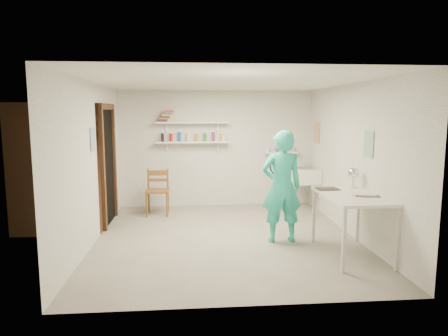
{
  "coord_description": "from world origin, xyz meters",
  "views": [
    {
      "loc": [
        -0.55,
        -6.03,
        1.94
      ],
      "look_at": [
        0.0,
        0.4,
        1.05
      ],
      "focal_mm": 32.0,
      "sensor_mm": 36.0,
      "label": 1
    }
  ],
  "objects": [
    {
      "name": "work_table",
      "position": [
        1.64,
        -0.91,
        0.42
      ],
      "size": [
        0.76,
        1.27,
        0.85
      ],
      "primitive_type": "cube",
      "color": "silver",
      "rests_on": "ground"
    },
    {
      "name": "poster_right_a",
      "position": [
        1.99,
        1.8,
        1.55
      ],
      "size": [
        0.01,
        0.34,
        0.42
      ],
      "primitive_type": "cube",
      "color": "#995933",
      "rests_on": "wall_right"
    },
    {
      "name": "corridor_box",
      "position": [
        -2.7,
        1.05,
        1.05
      ],
      "size": [
        1.4,
        1.5,
        2.1
      ],
      "primitive_type": "cube",
      "color": "brown",
      "rests_on": "ground"
    },
    {
      "name": "belfast_sink",
      "position": [
        1.75,
        1.7,
        0.7
      ],
      "size": [
        0.48,
        0.6,
        0.3
      ],
      "primitive_type": "cube",
      "color": "white",
      "rests_on": "wall_right"
    },
    {
      "name": "wall_back",
      "position": [
        0.0,
        2.26,
        1.2
      ],
      "size": [
        4.0,
        0.02,
        2.4
      ],
      "primitive_type": "cube",
      "color": "silver",
      "rests_on": "ground"
    },
    {
      "name": "book_stack",
      "position": [
        -1.03,
        2.13,
        1.88
      ],
      "size": [
        0.32,
        0.14,
        0.22
      ],
      "color": "red",
      "rests_on": "shelf_upper"
    },
    {
      "name": "man",
      "position": [
        0.81,
        -0.24,
        0.85
      ],
      "size": [
        0.63,
        0.43,
        1.69
      ],
      "primitive_type": "imported",
      "rotation": [
        0.0,
        0.0,
        3.18
      ],
      "color": "#28C8AC",
      "rests_on": "ground"
    },
    {
      "name": "shelf_upper",
      "position": [
        -0.5,
        2.13,
        1.75
      ],
      "size": [
        1.5,
        0.22,
        0.03
      ],
      "primitive_type": "cube",
      "color": "white",
      "rests_on": "wall_back"
    },
    {
      "name": "wooden_chair",
      "position": [
        -1.18,
        1.55,
        0.47
      ],
      "size": [
        0.44,
        0.42,
        0.93
      ],
      "primitive_type": "cube",
      "rotation": [
        0.0,
        0.0,
        -0.01
      ],
      "color": "brown",
      "rests_on": "ground"
    },
    {
      "name": "door_lintel",
      "position": [
        -1.97,
        1.05,
        2.05
      ],
      "size": [
        0.06,
        1.05,
        0.1
      ],
      "primitive_type": "cube",
      "color": "brown",
      "rests_on": "wall_left"
    },
    {
      "name": "floor",
      "position": [
        0.0,
        0.0,
        -0.01
      ],
      "size": [
        4.0,
        4.5,
        0.02
      ],
      "primitive_type": "cube",
      "color": "slate",
      "rests_on": "ground"
    },
    {
      "name": "papers",
      "position": [
        1.64,
        -0.91,
        0.86
      ],
      "size": [
        0.3,
        0.22,
        0.02
      ],
      "color": "silver",
      "rests_on": "work_table"
    },
    {
      "name": "poster_left",
      "position": [
        -1.99,
        0.05,
        1.55
      ],
      "size": [
        0.01,
        0.28,
        0.36
      ],
      "primitive_type": "cube",
      "color": "#334C7F",
      "rests_on": "wall_left"
    },
    {
      "name": "spray_cans",
      "position": [
        -0.5,
        2.13,
        1.45
      ],
      "size": [
        1.29,
        0.06,
        0.17
      ],
      "color": "black",
      "rests_on": "shelf_lower"
    },
    {
      "name": "wall_right",
      "position": [
        2.01,
        0.0,
        1.2
      ],
      "size": [
        0.02,
        4.5,
        2.4
      ],
      "primitive_type": "cube",
      "color": "silver",
      "rests_on": "ground"
    },
    {
      "name": "door_jamb_near",
      "position": [
        -1.97,
        0.55,
        1.0
      ],
      "size": [
        0.06,
        0.1,
        2.0
      ],
      "primitive_type": "cube",
      "color": "brown",
      "rests_on": "ground"
    },
    {
      "name": "wall_front",
      "position": [
        0.0,
        -2.26,
        1.2
      ],
      "size": [
        4.0,
        0.02,
        2.4
      ],
      "primitive_type": "cube",
      "color": "silver",
      "rests_on": "ground"
    },
    {
      "name": "ledge_shelf",
      "position": [
        1.35,
        2.17,
        1.12
      ],
      "size": [
        0.7,
        0.14,
        0.03
      ],
      "primitive_type": "cube",
      "color": "white",
      "rests_on": "wall_back"
    },
    {
      "name": "ceiling",
      "position": [
        0.0,
        0.0,
        2.41
      ],
      "size": [
        4.0,
        4.5,
        0.02
      ],
      "primitive_type": "cube",
      "color": "silver",
      "rests_on": "wall_back"
    },
    {
      "name": "doorway_recess",
      "position": [
        -1.99,
        1.05,
        1.0
      ],
      "size": [
        0.02,
        0.9,
        2.0
      ],
      "primitive_type": "cube",
      "color": "black",
      "rests_on": "wall_left"
    },
    {
      "name": "shelf_lower",
      "position": [
        -0.5,
        2.13,
        1.35
      ],
      "size": [
        1.5,
        0.22,
        0.03
      ],
      "primitive_type": "cube",
      "color": "white",
      "rests_on": "wall_back"
    },
    {
      "name": "door_jamb_far",
      "position": [
        -1.97,
        1.55,
        1.0
      ],
      "size": [
        0.06,
        0.1,
        2.0
      ],
      "primitive_type": "cube",
      "color": "brown",
      "rests_on": "ground"
    },
    {
      "name": "wall_clock",
      "position": [
        0.82,
        -0.02,
        1.13
      ],
      "size": [
        0.3,
        0.05,
        0.3
      ],
      "primitive_type": "cylinder",
      "rotation": [
        1.57,
        0.0,
        0.04
      ],
      "color": "beige",
      "rests_on": "man"
    },
    {
      "name": "ledge_pots",
      "position": [
        1.35,
        2.17,
        1.18
      ],
      "size": [
        0.48,
        0.07,
        0.09
      ],
      "color": "silver",
      "rests_on": "ledge_shelf"
    },
    {
      "name": "wall_left",
      "position": [
        -2.01,
        0.0,
        1.2
      ],
      "size": [
        0.02,
        4.5,
        2.4
      ],
      "primitive_type": "cube",
      "color": "silver",
      "rests_on": "ground"
    },
    {
      "name": "desk_lamp",
      "position": [
        1.85,
        -0.4,
        1.07
      ],
      "size": [
        0.16,
        0.16,
        0.16
      ],
      "primitive_type": "sphere",
      "color": "silver",
      "rests_on": "work_table"
    },
    {
      "name": "poster_right_b",
      "position": [
        1.99,
        -0.55,
        1.5
      ],
      "size": [
        0.01,
        0.3,
        0.38
      ],
      "primitive_type": "cube",
      "color": "#3F724C",
      "rests_on": "wall_right"
    }
  ]
}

